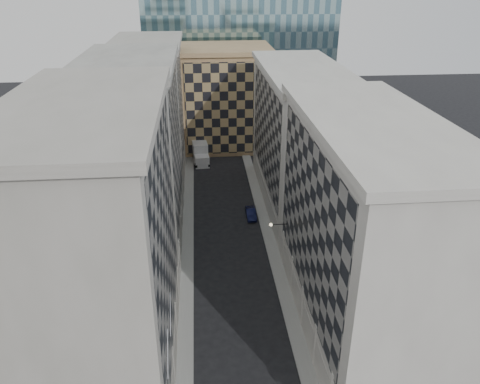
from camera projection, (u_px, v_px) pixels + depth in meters
sidewalk_west at (188, 247)px, 58.41m from camera, size 1.50×100.00×0.15m
sidewalk_east at (271, 243)px, 59.25m from camera, size 1.50×100.00×0.15m
bldg_left_a at (103, 253)px, 35.82m from camera, size 10.80×22.80×23.70m
bldg_left_b at (136, 156)px, 55.81m from camera, size 10.80×22.80×22.70m
bldg_left_c at (151, 110)px, 75.80m from camera, size 10.80×22.80×21.70m
bldg_right_a at (361, 231)px, 41.80m from camera, size 10.80×26.80×20.70m
bldg_right_b at (300, 138)px, 66.28m from camera, size 10.80×28.80×19.70m
tan_block at (226, 97)px, 89.02m from camera, size 16.80×14.80×18.80m
flagpoles_left at (169, 333)px, 33.37m from camera, size 0.10×6.33×2.33m
bracket_lamp at (272, 225)px, 51.15m from camera, size 1.98×0.36×0.36m
box_truck at (201, 154)px, 83.88m from camera, size 3.10×6.49×3.45m
dark_car at (251, 213)px, 65.32m from camera, size 1.34×3.76×1.23m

